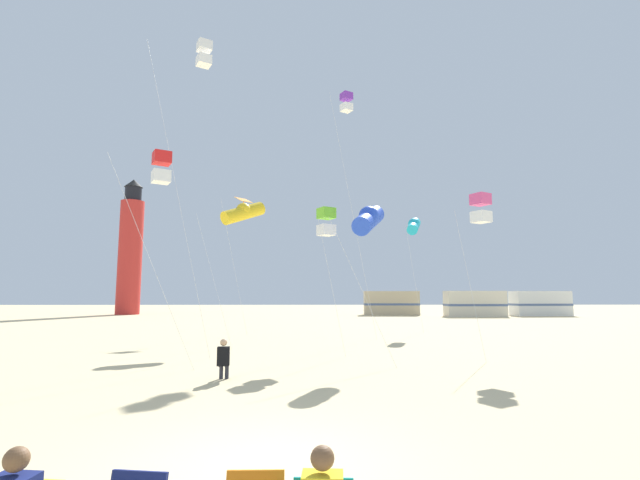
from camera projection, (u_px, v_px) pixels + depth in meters
The scene contains 15 objects.
ground at pixel (260, 467), 6.28m from camera, with size 200.00×200.00×0.00m, color beige.
kite_flyer_standing at pixel (224, 358), 12.66m from camera, with size 0.36×0.53×1.16m.
kite_diamond_orange at pixel (243, 205), 28.96m from camera, with size 1.97×1.97×8.69m.
kite_tube_blue at pixel (369, 219), 16.91m from camera, with size 2.32×2.82×5.93m.
kite_tube_gold at pixel (243, 212), 23.07m from camera, with size 3.56×3.56×7.30m.
kite_tube_cyan at pixel (414, 226), 29.95m from camera, with size 1.47×2.59×7.67m.
kite_box_scarlet at pixel (161, 168), 16.30m from camera, with size 2.90×2.13×7.56m.
kite_box_rainbow at pixel (481, 208), 17.53m from camera, with size 1.33×1.33×6.32m.
kite_box_lime at pixel (326, 222), 18.40m from camera, with size 1.15×1.15×5.93m.
kite_box_white at pixel (204, 54), 20.50m from camera, with size 3.35×2.59×13.91m.
kite_box_violet at pixel (346, 103), 27.19m from camera, with size 2.59×1.89×14.55m.
lighthouse_distant at pixel (130, 250), 55.49m from camera, with size 2.80×2.80×16.80m.
rv_van_tan at pixel (391, 303), 53.31m from camera, with size 6.56×2.71×2.80m.
rv_van_cream at pixel (475, 304), 49.69m from camera, with size 6.45×2.38×2.80m.
rv_van_white at pixel (540, 303), 51.38m from camera, with size 6.60×2.81×2.80m.
Camera 1 is at (0.72, -6.63, 2.40)m, focal length 25.23 mm.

